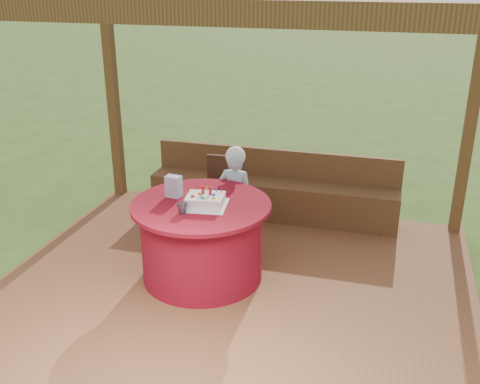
# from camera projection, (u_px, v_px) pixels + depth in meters

# --- Properties ---
(ground) EXTENTS (60.00, 60.00, 0.00)m
(ground) POSITION_uv_depth(u_px,v_px,m) (233.00, 297.00, 5.43)
(ground) COLOR #324E1A
(ground) RESTS_ON ground
(deck) EXTENTS (4.50, 4.00, 0.12)m
(deck) POSITION_uv_depth(u_px,v_px,m) (233.00, 292.00, 5.41)
(deck) COLOR brown
(deck) RESTS_ON ground
(pergola) EXTENTS (4.50, 4.00, 2.72)m
(pergola) POSITION_uv_depth(u_px,v_px,m) (232.00, 42.00, 4.53)
(pergola) COLOR brown
(pergola) RESTS_ON deck
(bench) EXTENTS (3.00, 0.42, 0.80)m
(bench) POSITION_uv_depth(u_px,v_px,m) (272.00, 195.00, 6.82)
(bench) COLOR brown
(bench) RESTS_ON deck
(table) EXTENTS (1.33, 1.33, 0.78)m
(table) POSITION_uv_depth(u_px,v_px,m) (202.00, 240.00, 5.42)
(table) COLOR maroon
(table) RESTS_ON deck
(chair) EXTENTS (0.46, 0.46, 0.88)m
(chair) POSITION_uv_depth(u_px,v_px,m) (224.00, 191.00, 6.34)
(chair) COLOR #3B1F12
(chair) RESTS_ON deck
(elderly_woman) EXTENTS (0.41, 0.29, 1.12)m
(elderly_woman) POSITION_uv_depth(u_px,v_px,m) (236.00, 195.00, 6.00)
(elderly_woman) COLOR #8BB4CF
(elderly_woman) RESTS_ON deck
(birthday_cake) EXTENTS (0.44, 0.44, 0.18)m
(birthday_cake) POSITION_uv_depth(u_px,v_px,m) (205.00, 200.00, 5.20)
(birthday_cake) COLOR white
(birthday_cake) RESTS_ON table
(gift_bag) EXTENTS (0.16, 0.11, 0.21)m
(gift_bag) POSITION_uv_depth(u_px,v_px,m) (174.00, 186.00, 5.39)
(gift_bag) COLOR #E393C9
(gift_bag) RESTS_ON table
(drinking_glass) EXTENTS (0.13, 0.13, 0.10)m
(drinking_glass) POSITION_uv_depth(u_px,v_px,m) (182.00, 208.00, 5.04)
(drinking_glass) COLOR silver
(drinking_glass) RESTS_ON table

